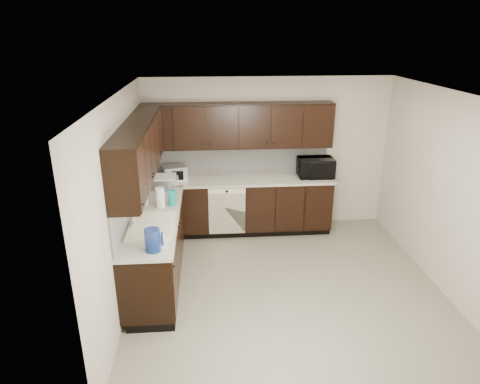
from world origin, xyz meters
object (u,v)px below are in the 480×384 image
object	(u,v)px
toaster_oven	(175,173)
blue_pitcher	(153,240)
sink	(152,231)
storage_bin	(160,182)
microwave	(316,168)

from	to	relation	value
toaster_oven	blue_pitcher	world-z (taller)	blue_pitcher
sink	blue_pitcher	distance (m)	0.65
storage_bin	microwave	bearing A→B (deg)	7.79
sink	toaster_oven	world-z (taller)	sink
toaster_oven	blue_pitcher	distance (m)	2.34
sink	storage_bin	distance (m)	1.37
microwave	toaster_oven	size ratio (longest dim) A/B	1.57
toaster_oven	storage_bin	distance (m)	0.42
sink	toaster_oven	distance (m)	1.75
microwave	storage_bin	size ratio (longest dim) A/B	1.27
storage_bin	sink	bearing A→B (deg)	-89.10
microwave	toaster_oven	distance (m)	2.26
storage_bin	blue_pitcher	distance (m)	1.98
sink	microwave	xyz separation A→B (m)	(2.43, 1.70, 0.21)
toaster_oven	storage_bin	bearing A→B (deg)	-132.05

